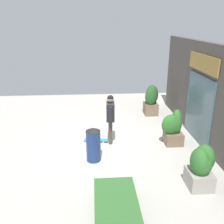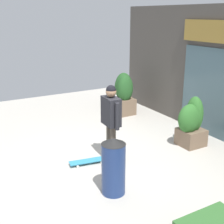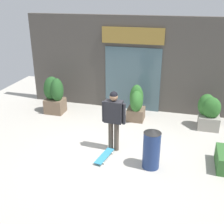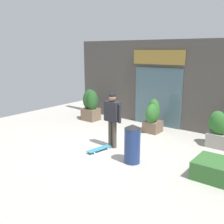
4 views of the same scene
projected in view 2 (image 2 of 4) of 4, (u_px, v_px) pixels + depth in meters
name	position (u px, v px, depth m)	size (l,w,h in m)	color
ground_plane	(107.00, 161.00, 6.60)	(12.00, 12.00, 0.00)	#B2ADA3
building_facade	(218.00, 73.00, 7.61)	(7.86, 0.31, 3.28)	#4C4742
skateboarder	(111.00, 116.00, 6.29)	(0.64, 0.28, 1.68)	#4C4238
skateboard	(88.00, 161.00, 6.46)	(0.35, 0.84, 0.08)	teal
planter_box_left	(191.00, 123.00, 7.20)	(0.55, 0.72, 1.21)	brown
planter_box_mid	(124.00, 91.00, 9.53)	(0.73, 0.61, 1.30)	brown
trash_bin	(113.00, 166.00, 5.27)	(0.43, 0.43, 1.05)	navy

